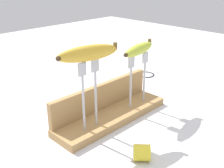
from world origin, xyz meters
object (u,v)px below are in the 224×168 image
banana_raised_left (88,53)px  banana_chunk_near (141,153)px  fork_stand_right (138,75)px  fork_stand_left (89,89)px  banana_raised_right (139,49)px  wire_coil (146,74)px

banana_raised_left → banana_chunk_near: 0.29m
fork_stand_right → fork_stand_left: bearing=-180.0°
fork_stand_right → banana_raised_left: 0.24m
fork_stand_left → banana_raised_right: banana_raised_right is taller
banana_raised_right → banana_chunk_near: 0.34m
fork_stand_left → wire_coil: fork_stand_left is taller
banana_chunk_near → banana_raised_right: bearing=42.5°
fork_stand_right → banana_chunk_near: size_ratio=2.95×
banana_raised_left → banana_raised_right: banana_raised_left is taller
wire_coil → banana_raised_right: bearing=-146.8°
fork_stand_left → banana_raised_right: bearing=-0.0°
fork_stand_right → wire_coil: fork_stand_right is taller
banana_chunk_near → fork_stand_left: bearing=93.2°
banana_raised_right → fork_stand_left: bearing=180.0°
fork_stand_left → fork_stand_right: 0.21m
fork_stand_left → fork_stand_right: (0.21, 0.00, -0.01)m
banana_raised_left → wire_coil: size_ratio=2.31×
fork_stand_right → banana_chunk_near: (-0.20, -0.18, -0.11)m
fork_stand_left → banana_raised_left: banana_raised_left is taller
banana_raised_right → wire_coil: (0.30, 0.19, -0.22)m
fork_stand_left → banana_raised_right: size_ratio=1.20×
banana_raised_left → wire_coil: 0.60m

